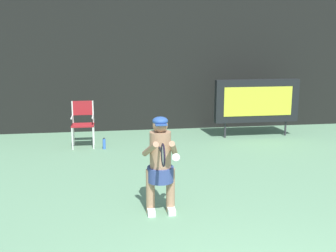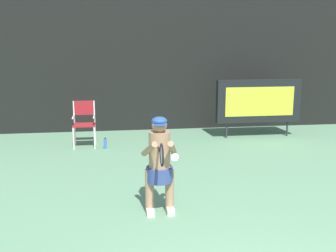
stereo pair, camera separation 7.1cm
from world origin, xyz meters
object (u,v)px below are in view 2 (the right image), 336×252
(water_bottle, at_px, (105,144))
(tennis_player, at_px, (160,162))
(scoreboard, at_px, (258,101))
(umpire_chair, at_px, (84,121))
(tennis_racket, at_px, (162,155))

(water_bottle, height_order, tennis_player, tennis_player)
(scoreboard, relative_size, water_bottle, 8.30)
(water_bottle, bearing_deg, tennis_player, -77.16)
(water_bottle, relative_size, tennis_player, 0.18)
(umpire_chair, height_order, tennis_racket, tennis_racket)
(tennis_racket, bearing_deg, water_bottle, 89.81)
(tennis_player, bearing_deg, tennis_racket, -93.66)
(umpire_chair, distance_m, water_bottle, 0.76)
(scoreboard, height_order, umpire_chair, scoreboard)
(water_bottle, bearing_deg, scoreboard, 9.54)
(umpire_chair, xyz_separation_m, tennis_racket, (1.30, -4.53, 0.42))
(scoreboard, distance_m, water_bottle, 4.06)
(water_bottle, xyz_separation_m, tennis_racket, (0.82, -4.23, 0.92))
(umpire_chair, relative_size, water_bottle, 4.08)
(water_bottle, xyz_separation_m, tennis_player, (0.85, -3.73, 0.66))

